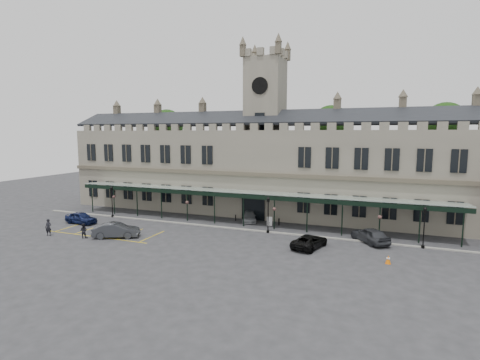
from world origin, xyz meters
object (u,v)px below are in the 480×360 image
(lamp_post_mid, at_px, (268,211))
(traffic_cone, at_px, (388,260))
(station_building, at_px, (265,169))
(clock_tower, at_px, (265,123))
(lamp_post_left, at_px, (112,198))
(sign_board, at_px, (270,221))
(car_taxi, at_px, (249,216))
(car_left_a, at_px, (81,218))
(car_van, at_px, (310,241))
(person_b, at_px, (84,231))
(person_a, at_px, (48,227))
(car_left_b, at_px, (116,230))
(lamp_post_right, at_px, (424,223))
(car_right_a, at_px, (370,235))

(lamp_post_mid, height_order, traffic_cone, lamp_post_mid)
(station_building, relative_size, clock_tower, 2.42)
(clock_tower, xyz_separation_m, lamp_post_left, (-18.83, -10.59, -10.48))
(traffic_cone, xyz_separation_m, sign_board, (-13.90, 9.35, 0.19))
(lamp_post_mid, height_order, car_taxi, lamp_post_mid)
(sign_board, xyz_separation_m, car_left_a, (-23.08, -7.67, 0.19))
(car_van, xyz_separation_m, person_b, (-24.18, -5.57, 0.16))
(clock_tower, bearing_deg, car_taxi, -92.10)
(car_left_a, bearing_deg, car_taxi, -60.41)
(traffic_cone, distance_m, person_a, 36.35)
(car_left_a, bearing_deg, traffic_cone, -87.74)
(lamp_post_left, relative_size, car_left_a, 1.00)
(traffic_cone, xyz_separation_m, person_a, (-36.11, -4.13, 0.58))
(station_building, bearing_deg, sign_board, -67.74)
(sign_board, height_order, car_left_b, car_left_b)
(lamp_post_mid, distance_m, sign_board, 3.88)
(lamp_post_right, relative_size, car_left_b, 0.87)
(person_b, bearing_deg, lamp_post_mid, -172.88)
(station_building, distance_m, lamp_post_right, 23.16)
(lamp_post_mid, xyz_separation_m, person_b, (-18.52, -9.58, -1.75))
(clock_tower, height_order, lamp_post_right, clock_tower)
(car_left_a, relative_size, car_right_a, 0.91)
(car_van, distance_m, car_right_a, 7.02)
(lamp_post_right, xyz_separation_m, car_right_a, (-5.11, 0.09, -1.76))
(lamp_post_right, height_order, person_a, lamp_post_right)
(car_left_a, height_order, car_van, car_left_a)
(car_taxi, bearing_deg, lamp_post_mid, -69.54)
(lamp_post_mid, bearing_deg, traffic_cone, -25.06)
(person_a, xyz_separation_m, person_b, (4.47, 0.68, -0.13))
(lamp_post_right, bearing_deg, car_van, -159.54)
(car_right_a, distance_m, person_b, 31.39)
(clock_tower, xyz_separation_m, car_van, (9.45, -14.68, -12.43))
(car_right_a, xyz_separation_m, person_b, (-29.86, -9.68, 0.01))
(lamp_post_left, height_order, car_left_a, lamp_post_left)
(clock_tower, height_order, sign_board, clock_tower)
(lamp_post_left, bearing_deg, lamp_post_right, -0.10)
(car_van, height_order, car_right_a, car_right_a)
(station_building, xyz_separation_m, lamp_post_mid, (3.79, -10.59, -3.88))
(car_taxi, relative_size, person_b, 2.60)
(clock_tower, relative_size, lamp_post_mid, 5.68)
(lamp_post_mid, distance_m, lamp_post_right, 16.45)
(traffic_cone, bearing_deg, sign_board, 146.06)
(sign_board, bearing_deg, lamp_post_mid, -84.03)
(car_right_a, bearing_deg, lamp_post_left, -38.85)
(car_van, bearing_deg, sign_board, -32.68)
(car_left_a, bearing_deg, car_right_a, -77.76)
(station_building, relative_size, car_right_a, 12.30)
(lamp_post_left, distance_m, sign_board, 22.17)
(car_left_b, relative_size, car_van, 1.04)
(car_left_b, bearing_deg, person_a, 80.32)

